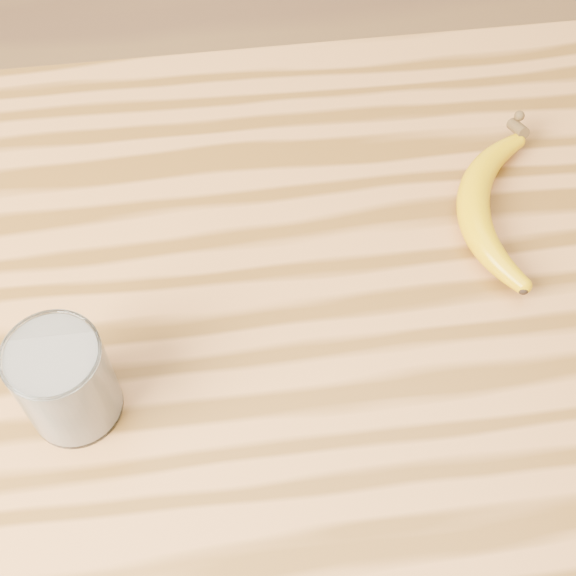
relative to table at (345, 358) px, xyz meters
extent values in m
plane|color=brown|center=(0.00, 0.00, -0.77)|extent=(4.00, 4.00, 0.00)
cube|color=#A86B34|center=(0.00, 0.00, 0.11)|extent=(1.20, 0.80, 0.04)
cylinder|color=white|center=(-0.28, -0.08, 0.18)|extent=(0.09, 0.09, 0.11)
torus|color=white|center=(-0.28, -0.08, 0.24)|extent=(0.09, 0.09, 0.00)
cylinder|color=beige|center=(-0.28, -0.08, 0.18)|extent=(0.08, 0.08, 0.10)
camera|label=1|loc=(-0.12, -0.43, 0.85)|focal=50.00mm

